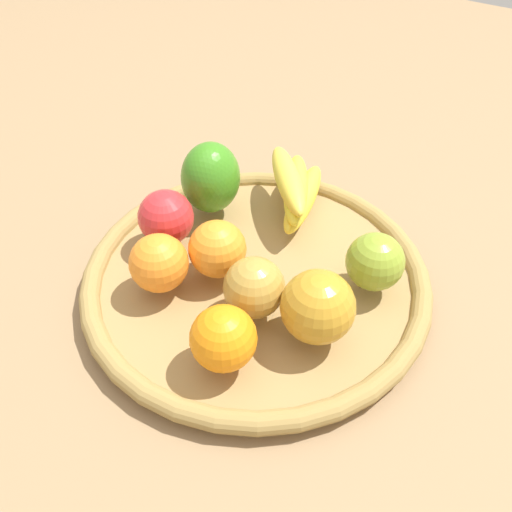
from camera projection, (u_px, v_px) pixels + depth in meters
ground_plane at (256, 286)px, 0.67m from camera, size 2.40×2.40×0.00m
basket at (256, 277)px, 0.66m from camera, size 0.43×0.43×0.03m
apple_1 at (254, 288)px, 0.58m from camera, size 0.08×0.08×0.07m
orange_0 at (217, 249)px, 0.63m from camera, size 0.09×0.09×0.07m
banana_bunch at (296, 189)px, 0.72m from camera, size 0.16×0.13×0.06m
orange_2 at (159, 263)px, 0.61m from camera, size 0.08×0.08×0.07m
bell_pepper at (211, 178)px, 0.71m from camera, size 0.10×0.10×0.10m
apple_0 at (318, 307)px, 0.55m from camera, size 0.09×0.09×0.08m
apple_2 at (375, 262)px, 0.61m from camera, size 0.09×0.09×0.07m
apple_3 at (166, 217)px, 0.67m from camera, size 0.08×0.08×0.07m
orange_1 at (223, 338)px, 0.53m from camera, size 0.08×0.08×0.07m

